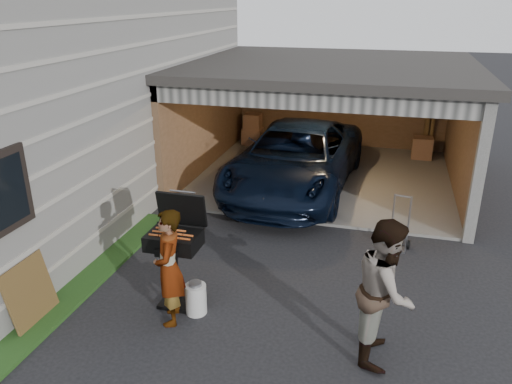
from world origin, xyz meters
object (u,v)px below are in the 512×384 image
propane_tank (196,299)px  hand_truck (398,238)px  bbq_grill (175,243)px  man (386,291)px  minivan (296,161)px  plywood_panel (30,293)px  woman (169,268)px

propane_tank → hand_truck: hand_truck is taller
propane_tank → bbq_grill: bearing=151.5°
man → propane_tank: bearing=86.7°
minivan → plywood_panel: bearing=-110.4°
man → bbq_grill: (-3.01, 0.41, 0.04)m
woman → man: 2.91m
bbq_grill → man: bearing=-7.8°
woman → bbq_grill: 0.49m
minivan → woman: (-0.71, -5.49, 0.10)m
bbq_grill → propane_tank: size_ratio=3.63×
plywood_panel → hand_truck: bearing=36.4°
man → propane_tank: size_ratio=4.13×
bbq_grill → hand_truck: bbq_grill is taller
propane_tank → minivan: bearing=85.1°
woman → plywood_panel: (-1.90, -0.55, -0.39)m
propane_tank → plywood_panel: bearing=-159.6°
propane_tank → plywood_panel: (-2.17, -0.81, 0.24)m
bbq_grill → minivan: bearing=80.8°
bbq_grill → woman: bearing=-77.6°
minivan → propane_tank: minivan is taller
bbq_grill → hand_truck: 4.26m
minivan → bbq_grill: bbq_grill is taller
minivan → man: man is taller
hand_truck → bbq_grill: bearing=-129.7°
plywood_panel → man: bearing=7.1°
propane_tank → hand_truck: bearing=45.4°
plywood_panel → hand_truck: (5.01, 3.69, -0.27)m
plywood_panel → woman: bearing=16.2°
man → woman: bearing=92.2°
woman → hand_truck: woman is taller
bbq_grill → plywood_panel: bbq_grill is taller
man → hand_truck: man is taller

